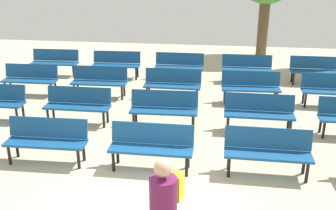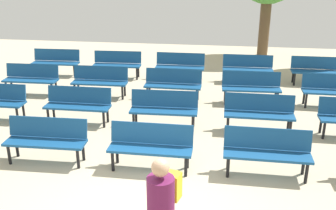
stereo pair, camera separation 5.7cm
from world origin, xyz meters
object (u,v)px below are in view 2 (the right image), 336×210
(bench_r0_c1, at_px, (46,138))
(bench_r2_c3, at_px, (251,86))
(bench_r2_c0, at_px, (31,77))
(bench_r2_c1, at_px, (100,80))
(bench_r3_c2, at_px, (180,65))
(bench_r3_c3, at_px, (248,67))
(bench_r1_c3, at_px, (259,111))
(bench_r3_c1, at_px, (117,63))
(bench_r0_c2, at_px, (151,144))
(bench_r3_c0, at_px, (56,60))
(bench_r3_c4, at_px, (317,69))
(bench_r1_c2, at_px, (164,107))
(visitor_with_backpack, at_px, (162,209))
(bench_r0_c3, at_px, (267,150))
(bench_r1_c1, at_px, (78,103))
(bench_r2_c2, at_px, (173,83))
(bench_r2_c4, at_px, (333,89))

(bench_r0_c1, xyz_separation_m, bench_r2_c3, (4.21, 3.93, 0.00))
(bench_r0_c1, height_order, bench_r2_c0, same)
(bench_r2_c1, relative_size, bench_r3_c2, 1.01)
(bench_r0_c1, relative_size, bench_r3_c3, 1.00)
(bench_r1_c3, xyz_separation_m, bench_r3_c1, (-4.39, 3.82, 0.00))
(bench_r0_c2, distance_m, bench_r3_c0, 7.30)
(bench_r3_c2, xyz_separation_m, bench_r3_c4, (4.37, 0.08, 0.00))
(bench_r2_c3, bearing_deg, bench_r1_c2, -139.95)
(visitor_with_backpack, bearing_deg, bench_r2_c1, -50.36)
(bench_r0_c3, xyz_separation_m, visitor_with_backpack, (-1.56, -2.67, 0.43))
(bench_r1_c2, xyz_separation_m, bench_r3_c3, (2.15, 3.94, 0.00))
(bench_r1_c1, height_order, bench_r3_c2, same)
(bench_r2_c3, bearing_deg, bench_r2_c1, 178.07)
(bench_r3_c1, relative_size, bench_r3_c4, 1.01)
(bench_r2_c3, height_order, bench_r3_c2, same)
(bench_r2_c2, xyz_separation_m, visitor_with_backpack, (0.68, -6.49, 0.43))
(bench_r0_c3, bearing_deg, bench_r2_c3, 91.55)
(bench_r2_c4, xyz_separation_m, bench_r3_c0, (-8.65, 1.89, 0.00))
(bench_r0_c2, xyz_separation_m, bench_r2_c3, (2.11, 3.92, 0.00))
(bench_r3_c0, relative_size, visitor_with_backpack, 0.98)
(bench_r0_c2, bearing_deg, bench_r2_c0, 138.52)
(bench_r2_c4, xyz_separation_m, bench_r3_c2, (-4.37, 1.92, 0.00))
(bench_r1_c2, xyz_separation_m, bench_r2_c3, (2.15, 1.95, 0.00))
(bench_r0_c2, relative_size, bench_r2_c1, 0.99)
(bench_r1_c2, bearing_deg, bench_r2_c2, 89.17)
(bench_r3_c4, bearing_deg, bench_r0_c2, -125.83)
(bench_r2_c3, height_order, bench_r3_c0, same)
(bench_r2_c3, distance_m, bench_r3_c4, 2.98)
(bench_r2_c2, bearing_deg, bench_r2_c4, 1.66)
(bench_r0_c1, distance_m, bench_r1_c1, 1.96)
(bench_r3_c3, relative_size, bench_r3_c4, 1.00)
(bench_r3_c0, xyz_separation_m, bench_r3_c4, (8.66, 0.12, 0.00))
(bench_r3_c2, bearing_deg, bench_r2_c2, -89.34)
(bench_r1_c3, xyz_separation_m, bench_r2_c0, (-6.48, 1.82, 0.00))
(bench_r1_c2, relative_size, bench_r2_c4, 1.00)
(bench_r2_c0, height_order, bench_r3_c2, same)
(bench_r2_c0, height_order, bench_r3_c1, same)
(bench_r2_c4, height_order, bench_r3_c3, same)
(bench_r2_c2, bearing_deg, bench_r0_c2, -88.29)
(bench_r1_c1, height_order, bench_r3_c3, same)
(bench_r1_c3, relative_size, bench_r3_c1, 0.99)
(bench_r0_c1, height_order, bench_r3_c0, same)
(bench_r3_c3, bearing_deg, bench_r1_c3, -89.35)
(bench_r2_c1, relative_size, visitor_with_backpack, 0.98)
(bench_r1_c1, bearing_deg, bench_r3_c1, 90.95)
(bench_r0_c2, bearing_deg, bench_r3_c3, 70.66)
(bench_r0_c3, relative_size, bench_r2_c1, 0.99)
(bench_r3_c0, height_order, visitor_with_backpack, visitor_with_backpack)
(bench_r3_c0, bearing_deg, bench_r2_c0, -89.62)
(bench_r1_c2, height_order, bench_r2_c0, same)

